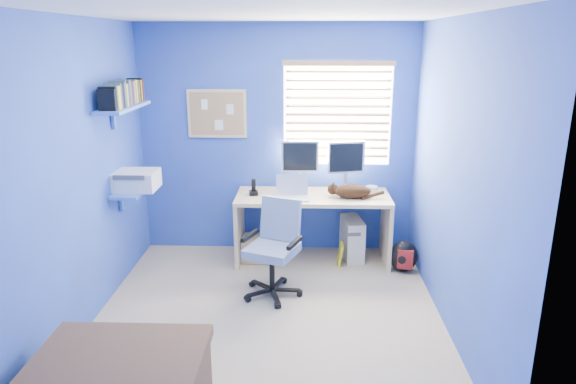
{
  "coord_description": "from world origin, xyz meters",
  "views": [
    {
      "loc": [
        0.3,
        -3.94,
        2.31
      ],
      "look_at": [
        0.15,
        0.65,
        0.95
      ],
      "focal_mm": 32.0,
      "sensor_mm": 36.0,
      "label": 1
    }
  ],
  "objects_px": {
    "desk": "(312,228)",
    "laptop": "(292,189)",
    "office_chair": "(274,260)",
    "cat": "(352,191)",
    "tower_pc": "(352,238)"
  },
  "relations": [
    {
      "from": "desk",
      "to": "office_chair",
      "type": "xyz_separation_m",
      "value": [
        -0.37,
        -0.78,
        -0.03
      ]
    },
    {
      "from": "desk",
      "to": "cat",
      "type": "height_order",
      "value": "cat"
    },
    {
      "from": "laptop",
      "to": "office_chair",
      "type": "relative_size",
      "value": 0.37
    },
    {
      "from": "laptop",
      "to": "office_chair",
      "type": "xyz_separation_m",
      "value": [
        -0.16,
        -0.64,
        -0.51
      ]
    },
    {
      "from": "office_chair",
      "to": "desk",
      "type": "bearing_deg",
      "value": 64.75
    },
    {
      "from": "tower_pc",
      "to": "office_chair",
      "type": "height_order",
      "value": "office_chair"
    },
    {
      "from": "desk",
      "to": "tower_pc",
      "type": "relative_size",
      "value": 3.6
    },
    {
      "from": "laptop",
      "to": "office_chair",
      "type": "bearing_deg",
      "value": -108.3
    },
    {
      "from": "laptop",
      "to": "cat",
      "type": "relative_size",
      "value": 0.86
    },
    {
      "from": "desk",
      "to": "laptop",
      "type": "relative_size",
      "value": 4.92
    },
    {
      "from": "desk",
      "to": "laptop",
      "type": "height_order",
      "value": "laptop"
    },
    {
      "from": "cat",
      "to": "office_chair",
      "type": "xyz_separation_m",
      "value": [
        -0.77,
        -0.7,
        -0.47
      ]
    },
    {
      "from": "desk",
      "to": "office_chair",
      "type": "relative_size",
      "value": 1.81
    },
    {
      "from": "cat",
      "to": "tower_pc",
      "type": "bearing_deg",
      "value": 86.65
    },
    {
      "from": "laptop",
      "to": "desk",
      "type": "bearing_deg",
      "value": 29.28
    }
  ]
}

